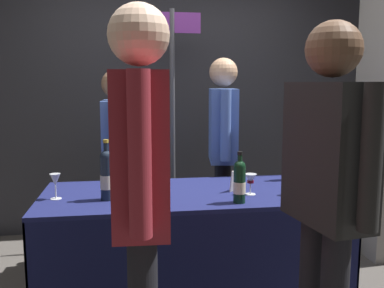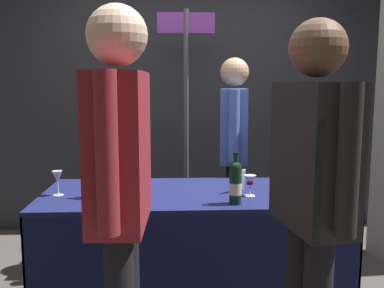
{
  "view_description": "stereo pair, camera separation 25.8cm",
  "coord_description": "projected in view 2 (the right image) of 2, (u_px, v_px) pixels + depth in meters",
  "views": [
    {
      "loc": [
        -0.38,
        -2.53,
        1.46
      ],
      "look_at": [
        0.0,
        0.0,
        1.09
      ],
      "focal_mm": 39.64,
      "sensor_mm": 36.0,
      "label": 1
    },
    {
      "loc": [
        -0.12,
        -2.56,
        1.46
      ],
      "look_at": [
        0.0,
        0.0,
        1.09
      ],
      "focal_mm": 39.64,
      "sensor_mm": 36.0,
      "label": 2
    }
  ],
  "objects": [
    {
      "name": "display_bottle_2",
      "position": [
        327.0,
        178.0,
        2.4
      ],
      "size": [
        0.07,
        0.07,
        0.32
      ],
      "color": "black",
      "rests_on": "tasting_table"
    },
    {
      "name": "wine_glass_mid",
      "position": [
        57.0,
        178.0,
        2.53
      ],
      "size": [
        0.06,
        0.06,
        0.15
      ],
      "color": "silver",
      "rests_on": "tasting_table"
    },
    {
      "name": "display_bottle_3",
      "position": [
        315.0,
        172.0,
        2.49
      ],
      "size": [
        0.08,
        0.08,
        0.34
      ],
      "color": "black",
      "rests_on": "tasting_table"
    },
    {
      "name": "booth_signpost",
      "position": [
        186.0,
        103.0,
        3.76
      ],
      "size": [
        0.5,
        0.04,
        2.1
      ],
      "color": "#47474C",
      "rests_on": "ground_plane"
    },
    {
      "name": "taster_foreground_right",
      "position": [
        120.0,
        178.0,
        1.74
      ],
      "size": [
        0.24,
        0.62,
        1.77
      ],
      "rotation": [
        0.0,
        0.0,
        1.53
      ],
      "color": "black",
      "rests_on": "ground_plane"
    },
    {
      "name": "wine_glass_near_vendor",
      "position": [
        250.0,
        181.0,
        2.52
      ],
      "size": [
        0.07,
        0.07,
        0.13
      ],
      "color": "silver",
      "rests_on": "tasting_table"
    },
    {
      "name": "tasting_table",
      "position": [
        192.0,
        229.0,
        2.66
      ],
      "size": [
        1.84,
        0.78,
        0.79
      ],
      "color": "#191E51",
      "rests_on": "ground_plane"
    },
    {
      "name": "vendor_assistant",
      "position": [
        234.0,
        141.0,
        3.43
      ],
      "size": [
        0.27,
        0.59,
        1.66
      ],
      "rotation": [
        0.0,
        0.0,
        -1.71
      ],
      "color": "black",
      "rests_on": "ground_plane"
    },
    {
      "name": "display_bottle_0",
      "position": [
        235.0,
        182.0,
        2.35
      ],
      "size": [
        0.07,
        0.07,
        0.29
      ],
      "color": "black",
      "rests_on": "tasting_table"
    },
    {
      "name": "taster_foreground_left",
      "position": [
        312.0,
        185.0,
        1.77
      ],
      "size": [
        0.27,
        0.59,
        1.72
      ],
      "rotation": [
        0.0,
        0.0,
        1.72
      ],
      "color": "black",
      "rests_on": "ground_plane"
    },
    {
      "name": "featured_wine_bottle",
      "position": [
        299.0,
        163.0,
        2.87
      ],
      "size": [
        0.07,
        0.07,
        0.31
      ],
      "color": "#192333",
      "rests_on": "tasting_table"
    },
    {
      "name": "display_bottle_1",
      "position": [
        106.0,
        173.0,
        2.48
      ],
      "size": [
        0.08,
        0.08,
        0.35
      ],
      "color": "#192333",
      "rests_on": "tasting_table"
    },
    {
      "name": "back_partition",
      "position": [
        184.0,
        74.0,
        4.19
      ],
      "size": [
        5.6,
        0.12,
        3.11
      ],
      "primitive_type": "cube",
      "color": "#2D2D33",
      "rests_on": "ground_plane"
    },
    {
      "name": "vendor_presenter",
      "position": [
        127.0,
        152.0,
        3.32
      ],
      "size": [
        0.22,
        0.56,
        1.56
      ],
      "rotation": [
        0.0,
        0.0,
        -1.59
      ],
      "color": "#2D3347",
      "rests_on": "ground_plane"
    },
    {
      "name": "brochure_stand",
      "position": [
        238.0,
        181.0,
        2.63
      ],
      "size": [
        0.11,
        0.1,
        0.13
      ],
      "primitive_type": "cube",
      "rotation": [
        -0.12,
        0.0,
        3.85
      ],
      "color": "silver",
      "rests_on": "tasting_table"
    }
  ]
}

